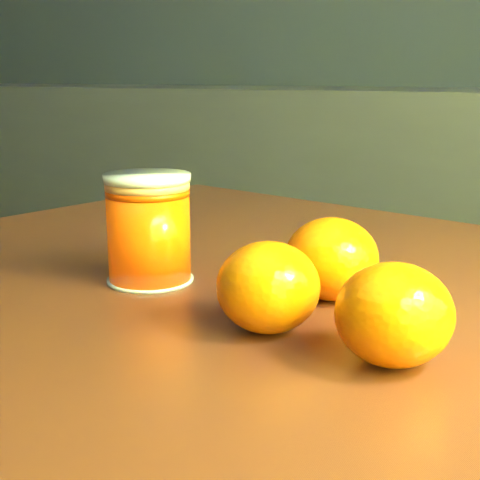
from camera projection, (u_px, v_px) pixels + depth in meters
The scene contains 6 objects.
kitchen_counter at pixel (199, 237), 2.05m from camera, with size 3.15×0.60×0.90m, color #434448.
table at pixel (347, 432), 0.51m from camera, with size 1.10×0.85×0.76m.
juice_glass at pixel (149, 229), 0.55m from camera, with size 0.07×0.07×0.09m.
orange_front at pixel (331, 259), 0.51m from camera, with size 0.07×0.07×0.06m, color orange.
orange_back at pixel (394, 314), 0.40m from camera, with size 0.07×0.07×0.06m, color orange.
orange_extra at pixel (268, 287), 0.45m from camera, with size 0.07×0.07×0.06m, color orange.
Camera 1 is at (1.18, -0.16, 0.93)m, focal length 50.00 mm.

